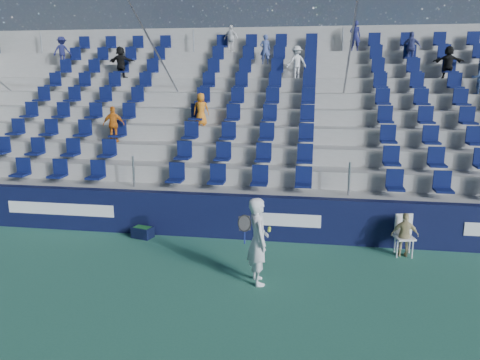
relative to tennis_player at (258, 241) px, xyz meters
name	(u,v)px	position (x,y,z in m)	size (l,w,h in m)	color
ground	(209,289)	(-0.96, -0.46, -0.94)	(70.00, 70.00, 0.00)	#307059
sponsor_wall	(235,216)	(-0.96, 2.68, -0.34)	(24.00, 0.32, 1.20)	#0E1235
grandstand	(258,136)	(-0.96, 7.78, 1.19)	(24.00, 8.17, 6.63)	#A3A39E
tennis_player	(258,241)	(0.00, 0.00, 0.00)	(0.73, 0.80, 1.88)	silver
line_judge_chair	(404,232)	(3.35, 2.19, -0.37)	(0.53, 0.54, 1.01)	white
line_judge	(405,235)	(3.35, 2.04, -0.39)	(0.64, 0.27, 1.10)	tan
ball_bin	(143,232)	(-3.44, 2.29, -0.78)	(0.61, 0.48, 0.30)	#0E1333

